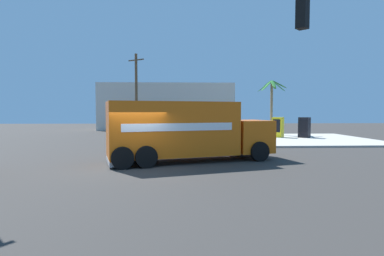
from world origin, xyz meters
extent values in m
plane|color=#33302D|center=(0.00, 0.00, 0.00)|extent=(100.00, 100.00, 0.00)
cube|color=#B2ADA0|center=(12.80, 12.80, 0.07)|extent=(11.37, 11.37, 0.14)
cube|color=orange|center=(1.50, 1.56, 1.68)|extent=(6.76, 4.08, 2.66)
cube|color=orange|center=(5.60, 2.75, 1.20)|extent=(2.50, 2.84, 1.70)
cube|color=black|center=(6.42, 2.99, 1.54)|extent=(0.64, 1.96, 0.88)
cube|color=#B2B2B7|center=(-1.45, 0.70, 0.19)|extent=(0.84, 2.27, 0.21)
cube|color=white|center=(1.16, 2.72, 1.81)|extent=(5.12, 1.50, 0.36)
cube|color=white|center=(1.84, 0.40, 1.81)|extent=(5.12, 1.50, 0.36)
cylinder|color=black|center=(5.21, 3.93, 0.50)|extent=(1.04, 0.55, 1.00)
cylinder|color=black|center=(5.90, 1.55, 0.50)|extent=(1.04, 0.55, 1.00)
cylinder|color=black|center=(-0.35, 2.31, 0.50)|extent=(1.04, 0.55, 1.00)
cylinder|color=black|center=(0.34, -0.07, 0.50)|extent=(1.04, 0.55, 1.00)
cylinder|color=black|center=(-1.36, 2.02, 0.50)|extent=(1.04, 0.55, 1.00)
cylinder|color=black|center=(-0.67, -0.36, 0.50)|extent=(1.04, 0.55, 1.00)
cube|color=black|center=(5.36, -4.96, 5.39)|extent=(0.42, 0.42, 0.95)
sphere|color=red|center=(5.49, -4.83, 5.71)|extent=(0.20, 0.20, 0.20)
sphere|color=#EFA314|center=(5.49, -4.83, 5.40)|extent=(0.20, 0.20, 0.20)
sphere|color=#19CC4C|center=(5.49, -4.83, 5.09)|extent=(0.20, 0.20, 0.20)
cube|color=yellow|center=(10.96, 14.18, 1.06)|extent=(1.17, 1.14, 1.85)
cube|color=black|center=(10.72, 13.88, 1.21)|extent=(0.55, 0.43, 1.18)
cube|color=black|center=(13.26, 13.72, 1.06)|extent=(1.17, 1.16, 1.85)
cube|color=black|center=(12.99, 13.44, 1.21)|extent=(0.52, 0.48, 1.18)
cylinder|color=#7A6647|center=(11.30, 17.36, 2.86)|extent=(0.26, 0.26, 5.45)
ellipsoid|color=#236628|center=(12.12, 17.44, 5.29)|extent=(1.71, 0.52, 0.88)
ellipsoid|color=#236628|center=(11.72, 18.08, 5.30)|extent=(1.16, 1.65, 0.85)
ellipsoid|color=#236628|center=(11.08, 18.19, 5.36)|extent=(0.80, 1.78, 0.73)
ellipsoid|color=#236628|center=(10.63, 17.62, 5.11)|extent=(1.51, 0.87, 1.22)
ellipsoid|color=#236628|center=(10.68, 16.99, 5.13)|extent=(1.47, 1.08, 1.19)
ellipsoid|color=#236628|center=(11.21, 16.56, 5.27)|extent=(0.55, 1.70, 0.92)
ellipsoid|color=#236628|center=(11.84, 16.90, 5.10)|extent=(1.34, 1.23, 1.24)
cylinder|color=brown|center=(-3.00, 21.41, 4.50)|extent=(0.30, 0.30, 9.01)
cube|color=brown|center=(-3.00, 21.41, 8.31)|extent=(1.89, 1.33, 0.12)
cube|color=beige|center=(0.14, 29.59, 3.15)|extent=(18.16, 6.00, 6.29)
camera|label=1|loc=(1.79, -13.81, 2.54)|focal=28.80mm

